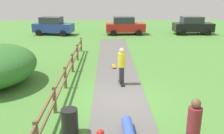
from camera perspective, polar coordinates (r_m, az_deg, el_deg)
ground_plane at (r=11.15m, az=1.75°, el=-7.28°), size 60.00×60.00×0.00m
asphalt_path at (r=11.15m, az=1.75°, el=-7.23°), size 2.40×28.00×0.02m
wooden_fence at (r=11.08m, az=-11.81°, el=-4.10°), size 0.12×18.12×1.10m
trash_bin at (r=8.55m, az=-9.71°, el=-12.30°), size 0.56×0.56×0.90m
skater_riding at (r=12.39m, az=2.25°, el=0.63°), size 0.43×0.82×1.90m
skater_fallen at (r=8.35m, az=3.46°, el=-14.83°), size 1.28×1.65×0.36m
skateboard_loose at (r=15.52m, az=0.43°, el=0.25°), size 0.25×0.81×0.08m
bystander_maroon at (r=7.37m, az=18.29°, el=-12.86°), size 0.50×0.50×1.87m
parked_car_red at (r=27.18m, az=2.98°, el=9.49°), size 4.26×2.12×1.92m
parked_car_blue at (r=27.75m, az=-13.45°, el=9.21°), size 4.43×2.55×1.92m
parked_car_black at (r=28.66m, az=18.10°, el=9.08°), size 4.22×2.04×1.92m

